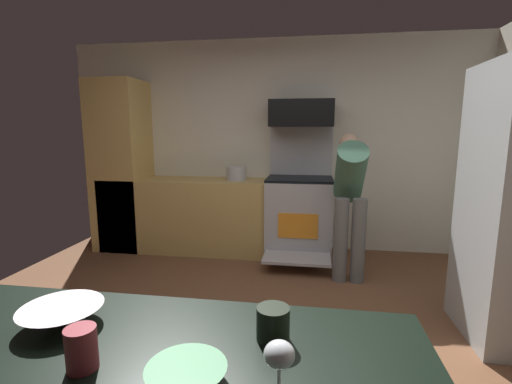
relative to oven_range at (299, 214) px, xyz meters
name	(u,v)px	position (x,y,z in m)	size (l,w,h in m)	color
ground_plane	(238,348)	(-0.35, -1.97, -0.52)	(5.20, 4.80, 0.02)	brown
wall_back	(274,146)	(-0.35, 0.37, 0.79)	(5.20, 0.12, 2.60)	beige
lower_cabinet_run	(199,215)	(-1.25, 0.01, -0.06)	(2.40, 0.60, 0.90)	tan
cabinet_column	(122,166)	(-2.25, 0.01, 0.54)	(0.60, 0.60, 2.10)	tan
oven_range	(299,214)	(0.00, 0.00, 0.00)	(0.76, 1.02, 1.54)	#B4B2B6
microwave	(301,113)	(0.00, 0.09, 1.18)	(0.74, 0.38, 0.31)	black
person_cook	(350,193)	(0.52, -0.55, 0.36)	(0.31, 0.67, 1.46)	slate
mixing_bowl_large	(62,316)	(-0.62, -3.30, 0.42)	(0.25, 0.25, 0.06)	white
mixing_bowl_small	(186,376)	(-0.15, -3.49, 0.41)	(0.19, 0.19, 0.04)	#4F9362
wine_glass_mid	(279,360)	(0.07, -3.54, 0.51)	(0.07, 0.07, 0.16)	silver
mug_coffee	(273,324)	(0.03, -3.28, 0.44)	(0.10, 0.10, 0.10)	black
mug_tea	(81,348)	(-0.43, -3.48, 0.44)	(0.08, 0.08, 0.11)	maroon
stock_pot	(236,173)	(-0.76, 0.01, 0.47)	(0.25, 0.25, 0.16)	#B3B2B8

